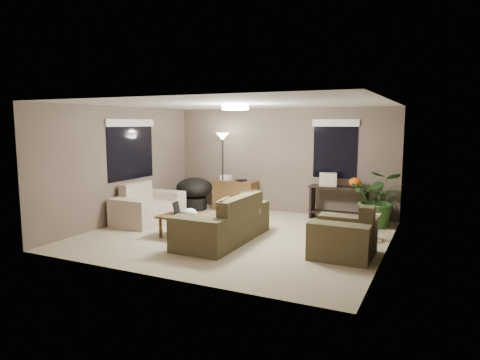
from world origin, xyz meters
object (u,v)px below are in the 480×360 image
at_px(armchair, 344,238).
at_px(houseplant, 378,205).
at_px(floor_lamp, 223,146).
at_px(papasan_chair, 194,191).
at_px(cat_scratching_post, 374,229).
at_px(console_table, 339,200).
at_px(desk, 235,195).
at_px(main_sofa, 225,225).
at_px(coffee_table, 185,219).
at_px(loveseat, 148,208).

distance_m(armchair, houseplant, 2.31).
distance_m(floor_lamp, houseplant, 3.88).
xyz_separation_m(papasan_chair, cat_scratching_post, (4.48, -1.03, -0.25)).
bearing_deg(console_table, armchair, -75.32).
distance_m(desk, cat_scratching_post, 3.76).
xyz_separation_m(main_sofa, console_table, (1.48, 2.63, 0.14)).
bearing_deg(houseplant, armchair, -95.22).
xyz_separation_m(coffee_table, cat_scratching_post, (3.22, 1.35, -0.14)).
bearing_deg(floor_lamp, console_table, 4.03).
relative_size(loveseat, console_table, 1.23).
xyz_separation_m(coffee_table, floor_lamp, (-0.58, 2.60, 1.24)).
bearing_deg(papasan_chair, floor_lamp, 17.19).
distance_m(papasan_chair, cat_scratching_post, 4.61).
bearing_deg(armchair, desk, 141.89).
bearing_deg(cat_scratching_post, main_sofa, -154.27).
bearing_deg(cat_scratching_post, papasan_chair, 167.02).
relative_size(floor_lamp, cat_scratching_post, 3.82).
bearing_deg(coffee_table, armchair, 3.49).
bearing_deg(loveseat, desk, 58.31).
distance_m(main_sofa, floor_lamp, 3.06).
height_order(main_sofa, floor_lamp, floor_lamp).
bearing_deg(floor_lamp, armchair, -34.68).
bearing_deg(coffee_table, loveseat, 152.19).
xyz_separation_m(loveseat, cat_scratching_post, (4.69, 0.57, -0.08)).
relative_size(coffee_table, papasan_chair, 1.03).
relative_size(loveseat, armchair, 1.60).
distance_m(coffee_table, cat_scratching_post, 3.49).
relative_size(main_sofa, cat_scratching_post, 4.40).
bearing_deg(cat_scratching_post, houseplant, 94.28).
height_order(coffee_table, cat_scratching_post, cat_scratching_post).
bearing_deg(floor_lamp, houseplant, -2.03).
distance_m(coffee_table, papasan_chair, 2.70).
height_order(main_sofa, houseplant, houseplant).
height_order(desk, houseplant, houseplant).
distance_m(main_sofa, console_table, 3.02).
relative_size(loveseat, houseplant, 1.34).
xyz_separation_m(desk, papasan_chair, (-0.98, -0.31, 0.09)).
height_order(coffee_table, desk, desk).
relative_size(main_sofa, floor_lamp, 1.15).
relative_size(loveseat, floor_lamp, 0.84).
bearing_deg(papasan_chair, console_table, 6.70).
bearing_deg(cat_scratching_post, desk, 159.00).
bearing_deg(houseplant, loveseat, -159.86).
xyz_separation_m(coffee_table, papasan_chair, (-1.27, 2.39, 0.11)).
bearing_deg(armchair, coffee_table, -176.51).
xyz_separation_m(desk, console_table, (2.53, 0.10, 0.06)).
relative_size(armchair, papasan_chair, 1.03).
distance_m(floor_lamp, cat_scratching_post, 4.23).
distance_m(main_sofa, houseplant, 3.31).
bearing_deg(floor_lamp, cat_scratching_post, -18.20).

